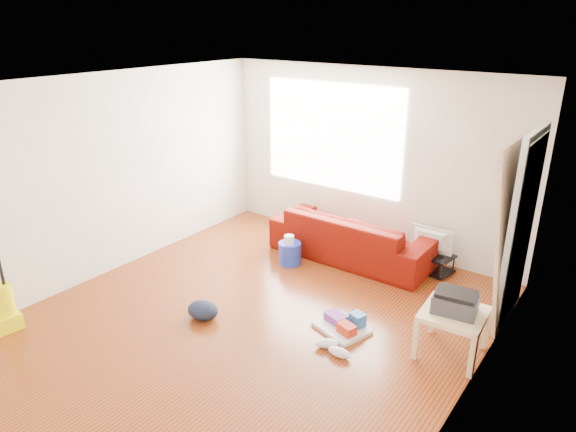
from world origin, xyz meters
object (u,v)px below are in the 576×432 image
Objects in this scene: cleaning_tray at (344,325)px; vacuum at (4,308)px; backpack at (203,318)px; tv_stand at (427,260)px; sofa at (351,257)px; side_table at (453,318)px; bucket at (290,263)px.

vacuum is (-2.91, -2.08, 0.18)m from cleaning_tray.
cleaning_tray is at bearing 44.32° from vacuum.
backpack is 0.28× the size of vacuum.
tv_stand is 1.13× the size of cleaning_tray.
side_table reaches higher than sofa.
tv_stand is at bearing 84.86° from cleaning_tray.
cleaning_tray is 3.58m from vacuum.
vacuum is at bearing -147.17° from backpack.
cleaning_tray is at bearing -166.22° from side_table.
backpack is at bearing -111.59° from tv_stand.
vacuum reaches higher than bucket.
bucket is 3.39m from vacuum.
cleaning_tray is 1.75× the size of backpack.
sofa is at bearing 68.92° from vacuum.
side_table is 2.55m from bucket.
tv_stand is at bearing 60.72° from vacuum.
sofa is 6.23× the size of backpack.
tv_stand reaches higher than bucket.
vacuum is at bearing -118.90° from tv_stand.
bucket is 1.65m from backpack.
bucket is at bearing 82.33° from backpack.
vacuum is (-2.10, -3.66, 0.24)m from sofa.
sofa is at bearing -155.41° from tv_stand.
tv_stand is at bearing -164.52° from sofa.
side_table is 2.06× the size of bucket.
backpack is (0.02, -1.65, 0.00)m from bucket.
tv_stand is at bearing 30.60° from bucket.
tv_stand is 2.32× the size of bucket.
tv_stand is 0.55× the size of vacuum.
backpack is at bearing -89.15° from bucket.
side_table is at bearing -52.08° from tv_stand.
vacuum is at bearing -116.77° from bucket.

